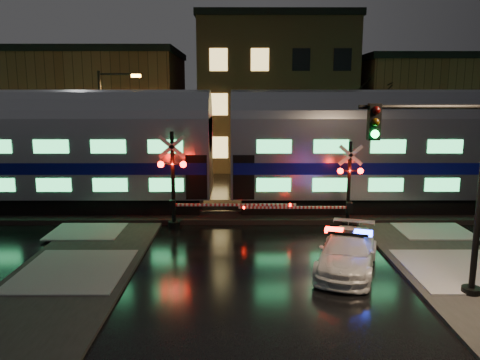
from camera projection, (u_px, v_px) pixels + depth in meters
name	position (u px, v px, depth m)	size (l,w,h in m)	color
ground	(262.00, 245.00, 18.70)	(120.00, 120.00, 0.00)	black
ballast	(257.00, 211.00, 23.60)	(90.00, 4.20, 0.24)	black
sidewalk_left	(36.00, 314.00, 12.78)	(4.00, 20.00, 0.12)	#2D2D2D
building_left	(96.00, 111.00, 39.48)	(14.00, 10.00, 9.00)	#533020
building_mid	(273.00, 96.00, 39.78)	(12.00, 11.00, 11.50)	brown
building_right	(427.00, 114.00, 39.60)	(12.00, 10.00, 8.50)	#533020
train	(221.00, 147.00, 22.99)	(51.00, 3.12, 5.92)	black
police_car	(348.00, 252.00, 15.96)	(3.17, 4.83, 1.46)	white
crossing_signal_right	(341.00, 194.00, 20.68)	(5.54, 0.65, 3.92)	black
crossing_signal_left	(181.00, 190.00, 20.64)	(6.16, 0.67, 4.36)	black
traffic_light	(448.00, 193.00, 13.35)	(3.89, 0.70, 6.02)	black
streetlight	(106.00, 126.00, 26.77)	(2.42, 0.25, 7.24)	black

